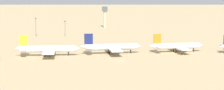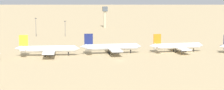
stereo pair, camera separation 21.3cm
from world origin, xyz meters
TOP-DOWN VIEW (x-y plane):
  - ground at (0.00, 0.00)m, footprint 4000.00×4000.00m
  - parked_jet_yellow_3 at (-42.16, 25.80)m, footprint 41.45×34.92m
  - parked_jet_navy_4 at (-0.67, 27.81)m, footprint 41.12×34.36m
  - parked_jet_orange_5 at (44.15, 27.05)m, footprint 38.32×32.16m
  - control_tower at (22.23, 202.14)m, footprint 5.20×5.20m
  - light_pole_mid at (-24.51, 129.71)m, footprint 1.80×0.50m
  - light_pole_east at (-49.96, 133.64)m, footprint 1.80×0.50m

SIDE VIEW (x-z plane):
  - ground at x=0.00m, z-range 0.00..0.00m
  - parked_jet_orange_5 at x=44.15m, z-range -2.18..10.49m
  - parked_jet_navy_4 at x=-0.67m, z-range -2.35..11.28m
  - parked_jet_yellow_3 at x=-42.16m, z-range -2.36..11.33m
  - light_pole_mid at x=-24.51m, z-range 1.18..14.93m
  - light_pole_east at x=-49.96m, z-range 1.22..17.61m
  - control_tower at x=22.23m, z-range 2.33..24.82m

